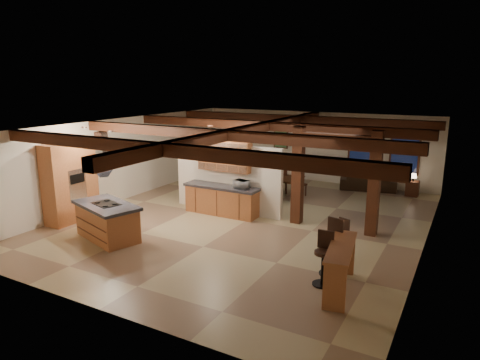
# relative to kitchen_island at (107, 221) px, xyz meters

# --- Properties ---
(ground) EXTENTS (12.00, 12.00, 0.00)m
(ground) POSITION_rel_kitchen_island_xyz_m (2.59, 3.21, -0.50)
(ground) COLOR tan
(ground) RESTS_ON ground
(room_walls) EXTENTS (12.00, 12.00, 12.00)m
(room_walls) POSITION_rel_kitchen_island_xyz_m (2.59, 3.21, 1.28)
(room_walls) COLOR white
(room_walls) RESTS_ON ground
(ceiling_beams) EXTENTS (10.00, 12.00, 0.28)m
(ceiling_beams) POSITION_rel_kitchen_island_xyz_m (2.59, 3.21, 2.26)
(ceiling_beams) COLOR #381C0E
(ceiling_beams) RESTS_ON room_walls
(timber_posts) EXTENTS (2.50, 0.30, 2.90)m
(timber_posts) POSITION_rel_kitchen_island_xyz_m (5.09, 3.71, 1.27)
(timber_posts) COLOR #381C0E
(timber_posts) RESTS_ON ground
(partition_wall) EXTENTS (3.80, 0.18, 2.20)m
(partition_wall) POSITION_rel_kitchen_island_xyz_m (1.59, 3.71, 0.60)
(partition_wall) COLOR white
(partition_wall) RESTS_ON ground
(pantry_cabinet) EXTENTS (0.67, 1.60, 2.40)m
(pantry_cabinet) POSITION_rel_kitchen_island_xyz_m (-2.08, 0.61, 0.70)
(pantry_cabinet) COLOR #AB6437
(pantry_cabinet) RESTS_ON ground
(back_counter) EXTENTS (2.50, 0.66, 0.94)m
(back_counter) POSITION_rel_kitchen_island_xyz_m (1.59, 3.32, -0.02)
(back_counter) COLOR #AB6437
(back_counter) RESTS_ON ground
(upper_display_cabinet) EXTENTS (1.80, 0.36, 0.95)m
(upper_display_cabinet) POSITION_rel_kitchen_island_xyz_m (1.59, 3.52, 1.35)
(upper_display_cabinet) COLOR #AB6437
(upper_display_cabinet) RESTS_ON partition_wall
(range_hood) EXTENTS (1.10, 1.10, 1.40)m
(range_hood) POSITION_rel_kitchen_island_xyz_m (0.00, 0.00, 1.28)
(range_hood) COLOR silver
(range_hood) RESTS_ON room_walls
(back_windows) EXTENTS (2.70, 0.07, 1.70)m
(back_windows) POSITION_rel_kitchen_island_xyz_m (5.39, 9.14, 1.00)
(back_windows) COLOR #381C0E
(back_windows) RESTS_ON room_walls
(framed_art) EXTENTS (0.65, 0.05, 0.85)m
(framed_art) POSITION_rel_kitchen_island_xyz_m (1.09, 9.15, 1.20)
(framed_art) COLOR #381C0E
(framed_art) RESTS_ON room_walls
(recessed_cans) EXTENTS (3.16, 2.46, 0.03)m
(recessed_cans) POSITION_rel_kitchen_island_xyz_m (0.05, 1.28, 2.37)
(recessed_cans) COLOR silver
(recessed_cans) RESTS_ON room_walls
(kitchen_island) EXTENTS (2.22, 1.62, 0.99)m
(kitchen_island) POSITION_rel_kitchen_island_xyz_m (0.00, 0.00, 0.00)
(kitchen_island) COLOR #AB6437
(kitchen_island) RESTS_ON ground
(dining_table) EXTENTS (2.06, 1.19, 0.71)m
(dining_table) POSITION_rel_kitchen_island_xyz_m (2.12, 6.18, -0.14)
(dining_table) COLOR #381D0E
(dining_table) RESTS_ON ground
(sofa) EXTENTS (2.23, 1.28, 0.61)m
(sofa) POSITION_rel_kitchen_island_xyz_m (4.99, 8.71, -0.19)
(sofa) COLOR black
(sofa) RESTS_ON ground
(microwave) EXTENTS (0.51, 0.40, 0.25)m
(microwave) POSITION_rel_kitchen_island_xyz_m (2.31, 3.32, 0.57)
(microwave) COLOR silver
(microwave) RESTS_ON back_counter
(bar_counter) EXTENTS (0.75, 1.91, 0.98)m
(bar_counter) POSITION_rel_kitchen_island_xyz_m (6.32, 0.11, 0.16)
(bar_counter) COLOR #AB6437
(bar_counter) RESTS_ON ground
(side_table) EXTENTS (0.45, 0.45, 0.55)m
(side_table) POSITION_rel_kitchen_island_xyz_m (6.63, 8.59, -0.22)
(side_table) COLOR #381C0E
(side_table) RESTS_ON ground
(table_lamp) EXTENTS (0.25, 0.25, 0.29)m
(table_lamp) POSITION_rel_kitchen_island_xyz_m (6.63, 8.59, 0.26)
(table_lamp) COLOR black
(table_lamp) RESTS_ON side_table
(bar_stool_a) EXTENTS (0.40, 0.40, 1.15)m
(bar_stool_a) POSITION_rel_kitchen_island_xyz_m (5.94, 0.21, 0.09)
(bar_stool_a) COLOR black
(bar_stool_a) RESTS_ON ground
(bar_stool_b) EXTENTS (0.45, 0.47, 1.26)m
(bar_stool_b) POSITION_rel_kitchen_island_xyz_m (5.93, 0.77, 0.14)
(bar_stool_b) COLOR black
(bar_stool_b) RESTS_ON ground
(bar_stool_c) EXTENTS (0.38, 0.39, 1.01)m
(bar_stool_c) POSITION_rel_kitchen_island_xyz_m (5.90, 1.62, 0.02)
(bar_stool_c) COLOR black
(bar_stool_c) RESTS_ON ground
(dining_chairs) EXTENTS (2.24, 2.24, 1.15)m
(dining_chairs) POSITION_rel_kitchen_island_xyz_m (2.12, 6.18, 0.09)
(dining_chairs) COLOR #381C0E
(dining_chairs) RESTS_ON ground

